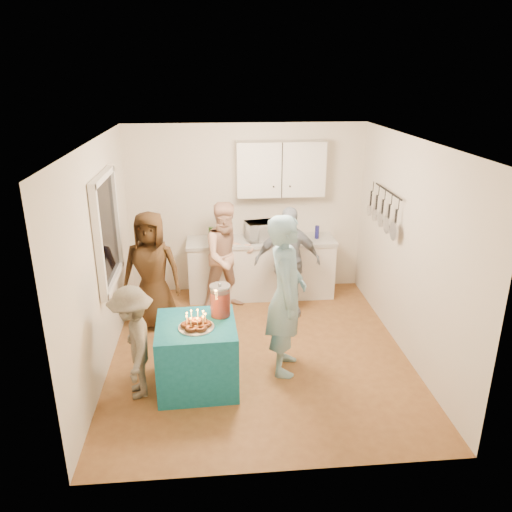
{
  "coord_description": "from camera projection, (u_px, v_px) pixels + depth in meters",
  "views": [
    {
      "loc": [
        -0.53,
        -5.41,
        3.3
      ],
      "look_at": [
        0.0,
        0.35,
        1.15
      ],
      "focal_mm": 35.0,
      "sensor_mm": 36.0,
      "label": 1
    }
  ],
  "objects": [
    {
      "name": "man_birthday",
      "position": [
        286.0,
        296.0,
        5.59
      ],
      "size": [
        0.56,
        0.75,
        1.87
      ],
      "primitive_type": "imported",
      "rotation": [
        0.0,
        0.0,
        1.39
      ],
      "color": "#89B6C7",
      "rests_on": "floor"
    },
    {
      "name": "floor",
      "position": [
        259.0,
        352.0,
        6.24
      ],
      "size": [
        4.0,
        4.0,
        0.0
      ],
      "primitive_type": "plane",
      "color": "brown",
      "rests_on": "ground"
    },
    {
      "name": "woman_back_center",
      "position": [
        228.0,
        256.0,
        7.16
      ],
      "size": [
        0.94,
        0.83,
        1.6
      ],
      "primitive_type": "imported",
      "rotation": [
        0.0,
        0.0,
        0.34
      ],
      "color": "tan",
      "rests_on": "floor"
    },
    {
      "name": "woman_back_right",
      "position": [
        287.0,
        262.0,
        6.98
      ],
      "size": [
        0.93,
        0.4,
        1.58
      ],
      "primitive_type": "imported",
      "rotation": [
        0.0,
        0.0,
        -0.01
      ],
      "color": "#0F1E34",
      "rests_on": "floor"
    },
    {
      "name": "window_night",
      "position": [
        106.0,
        230.0,
        5.83
      ],
      "size": [
        0.04,
        1.0,
        1.2
      ],
      "primitive_type": "cube",
      "color": "black",
      "rests_on": "left_wall"
    },
    {
      "name": "donut_cake",
      "position": [
        196.0,
        320.0,
        5.22
      ],
      "size": [
        0.38,
        0.38,
        0.18
      ],
      "primitive_type": null,
      "color": "#381C0C",
      "rests_on": "party_table"
    },
    {
      "name": "punch_jar",
      "position": [
        220.0,
        301.0,
        5.46
      ],
      "size": [
        0.22,
        0.22,
        0.34
      ],
      "primitive_type": "cylinder",
      "color": "red",
      "rests_on": "party_table"
    },
    {
      "name": "counter",
      "position": [
        261.0,
        269.0,
        7.7
      ],
      "size": [
        2.2,
        0.58,
        0.86
      ],
      "primitive_type": "cube",
      "color": "white",
      "rests_on": "floor"
    },
    {
      "name": "back_wall",
      "position": [
        246.0,
        210.0,
        7.66
      ],
      "size": [
        3.6,
        3.6,
        0.0
      ],
      "primitive_type": "plane",
      "color": "silver",
      "rests_on": "floor"
    },
    {
      "name": "child_near_left",
      "position": [
        133.0,
        343.0,
        5.22
      ],
      "size": [
        0.61,
        0.88,
        1.26
      ],
      "primitive_type": "imported",
      "rotation": [
        0.0,
        0.0,
        -1.39
      ],
      "color": "#5A5448",
      "rests_on": "floor"
    },
    {
      "name": "pot_rack",
      "position": [
        385.0,
        210.0,
        6.49
      ],
      "size": [
        0.12,
        1.0,
        0.6
      ],
      "primitive_type": "cube",
      "color": "black",
      "rests_on": "right_wall"
    },
    {
      "name": "woman_back_left",
      "position": [
        152.0,
        270.0,
        6.64
      ],
      "size": [
        0.86,
        0.64,
        1.61
      ],
      "primitive_type": "imported",
      "rotation": [
        0.0,
        0.0,
        -0.16
      ],
      "color": "brown",
      "rests_on": "floor"
    },
    {
      "name": "microwave",
      "position": [
        263.0,
        231.0,
        7.49
      ],
      "size": [
        0.56,
        0.44,
        0.28
      ],
      "primitive_type": "imported",
      "rotation": [
        0.0,
        0.0,
        0.21
      ],
      "color": "white",
      "rests_on": "countertop"
    },
    {
      "name": "ceiling",
      "position": [
        259.0,
        141.0,
        5.34
      ],
      "size": [
        4.0,
        4.0,
        0.0
      ],
      "primitive_type": "plane",
      "color": "white",
      "rests_on": "floor"
    },
    {
      "name": "upper_cabinet",
      "position": [
        281.0,
        169.0,
        7.34
      ],
      "size": [
        1.3,
        0.3,
        0.8
      ],
      "primitive_type": "cube",
      "color": "white",
      "rests_on": "back_wall"
    },
    {
      "name": "left_wall",
      "position": [
        101.0,
        259.0,
        5.64
      ],
      "size": [
        4.0,
        4.0,
        0.0
      ],
      "primitive_type": "plane",
      "color": "silver",
      "rests_on": "floor"
    },
    {
      "name": "countertop",
      "position": [
        261.0,
        241.0,
        7.54
      ],
      "size": [
        2.24,
        0.62,
        0.05
      ],
      "primitive_type": "cube",
      "color": "beige",
      "rests_on": "counter"
    },
    {
      "name": "right_wall",
      "position": [
        409.0,
        250.0,
        5.94
      ],
      "size": [
        4.0,
        4.0,
        0.0
      ],
      "primitive_type": "plane",
      "color": "silver",
      "rests_on": "floor"
    },
    {
      "name": "party_table",
      "position": [
        197.0,
        355.0,
        5.47
      ],
      "size": [
        0.88,
        0.88,
        0.76
      ],
      "primitive_type": "cube",
      "rotation": [
        0.0,
        0.0,
        0.04
      ],
      "color": "#13677D",
      "rests_on": "floor"
    }
  ]
}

